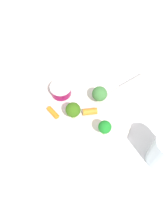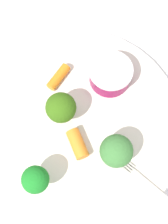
% 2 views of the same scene
% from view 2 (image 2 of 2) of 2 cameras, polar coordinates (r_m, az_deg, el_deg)
% --- Properties ---
extents(ground_plane, '(2.40, 2.40, 0.00)m').
position_cam_2_polar(ground_plane, '(0.45, -1.69, -2.20)').
color(ground_plane, white).
extents(plate, '(0.29, 0.29, 0.01)m').
position_cam_2_polar(plate, '(0.44, -1.71, -1.97)').
color(plate, silver).
rests_on(plate, ground_plane).
extents(sauce_cup, '(0.06, 0.06, 0.03)m').
position_cam_2_polar(sauce_cup, '(0.45, 4.51, 6.40)').
color(sauce_cup, maroon).
rests_on(sauce_cup, plate).
extents(broccoli_floret_0, '(0.04, 0.04, 0.05)m').
position_cam_2_polar(broccoli_floret_0, '(0.41, -3.82, 0.93)').
color(broccoli_floret_0, '#98B86C').
rests_on(broccoli_floret_0, plate).
extents(broccoli_floret_1, '(0.03, 0.03, 0.05)m').
position_cam_2_polar(broccoli_floret_1, '(0.39, -7.68, -11.73)').
color(broccoli_floret_1, '#81C06F').
rests_on(broccoli_floret_1, plate).
extents(broccoli_floret_2, '(0.04, 0.04, 0.05)m').
position_cam_2_polar(broccoli_floret_2, '(0.40, 5.55, -6.65)').
color(broccoli_floret_2, '#9AAD5E').
rests_on(broccoli_floret_2, plate).
extents(carrot_stick_0, '(0.04, 0.04, 0.02)m').
position_cam_2_polar(carrot_stick_0, '(0.42, -1.11, -5.47)').
color(carrot_stick_0, orange).
rests_on(carrot_stick_0, plate).
extents(carrot_stick_1, '(0.02, 0.04, 0.01)m').
position_cam_2_polar(carrot_stick_1, '(0.46, -4.37, 5.99)').
color(carrot_stick_1, orange).
rests_on(carrot_stick_1, plate).
extents(fork, '(0.16, 0.05, 0.00)m').
position_cam_2_polar(fork, '(0.43, 13.73, -14.13)').
color(fork, beige).
rests_on(fork, plate).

